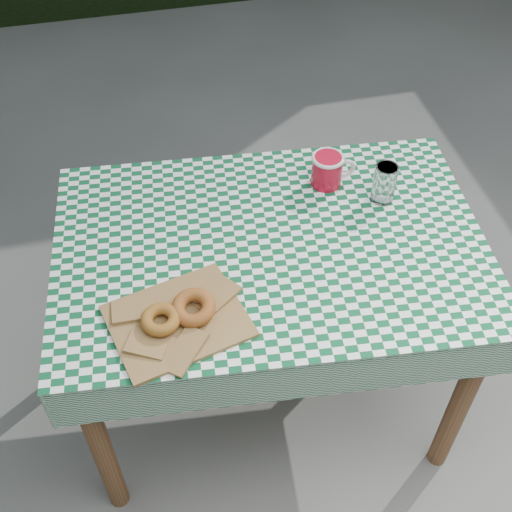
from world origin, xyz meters
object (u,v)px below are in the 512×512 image
at_px(paper_bag, 178,320).
at_px(drinking_glass, 384,183).
at_px(coffee_mug, 327,170).
at_px(table, 269,327).

relative_size(paper_bag, drinking_glass, 2.69).
bearing_deg(paper_bag, coffee_mug, 39.24).
bearing_deg(table, paper_bag, -138.66).
bearing_deg(table, drinking_glass, 21.51).
distance_m(table, drinking_glass, 0.58).
distance_m(paper_bag, drinking_glass, 0.71).
distance_m(paper_bag, coffee_mug, 0.65).
bearing_deg(coffee_mug, table, -134.43).
bearing_deg(table, coffee_mug, 48.50).
height_order(paper_bag, drinking_glass, drinking_glass).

